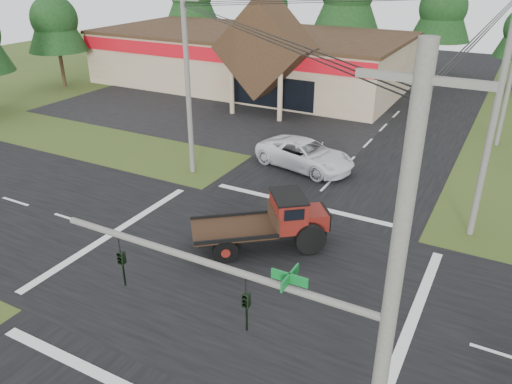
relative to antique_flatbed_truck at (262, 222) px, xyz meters
The scene contains 14 objects.
ground 2.59m from the antique_flatbed_truck, 84.52° to the right, with size 120.00×120.00×0.00m, color #34481A.
road_ns 2.59m from the antique_flatbed_truck, 84.52° to the right, with size 12.00×120.00×0.02m, color black.
road_ew 2.58m from the antique_flatbed_truck, 84.52° to the right, with size 120.00×12.00×0.02m, color black.
parking_apron 21.73m from the antique_flatbed_truck, 129.45° to the left, with size 28.00×14.00×0.02m, color black.
cvs_building 31.44m from the antique_flatbed_truck, 119.55° to the left, with size 30.40×18.20×9.19m.
traffic_signal_mast 11.89m from the antique_flatbed_truck, 58.24° to the right, with size 8.12×0.24×7.00m.
utility_pole_nr 13.17m from the antique_flatbed_truck, 51.63° to the right, with size 2.00×0.30×11.00m.
utility_pole_nw 10.52m from the antique_flatbed_truck, 143.53° to the left, with size 2.00×0.30×10.50m.
utility_pole_ne 11.04m from the antique_flatbed_truck, 35.01° to the left, with size 2.00×0.30×11.50m.
tree_row_b 44.74m from the antique_flatbed_truck, 116.46° to the left, with size 5.60×5.60×10.10m.
tree_row_d 40.22m from the antique_flatbed_truck, 89.69° to the left, with size 6.16×6.16×11.11m.
tree_side_w 36.81m from the antique_flatbed_truck, 150.81° to the left, with size 5.60×5.60×10.10m.
antique_flatbed_truck is the anchor object (origin of this frame).
white_pickup 9.78m from the antique_flatbed_truck, 101.64° to the left, with size 2.89×6.28×1.74m, color white.
Camera 1 is at (8.78, -15.00, 12.03)m, focal length 35.00 mm.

